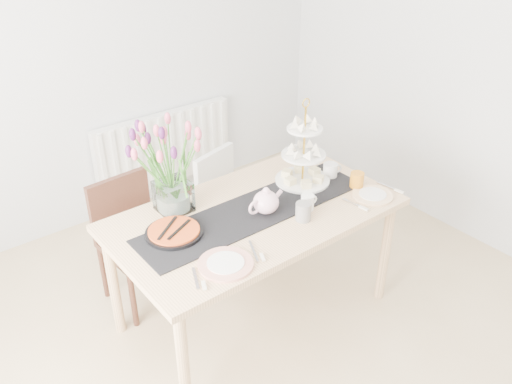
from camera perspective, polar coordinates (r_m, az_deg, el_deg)
room_shell at (r=2.24m, az=5.55°, el=1.58°), size 4.50×4.50×4.50m
radiator at (r=4.49m, az=-9.55°, el=4.56°), size 1.20×0.08×0.60m
dining_table at (r=3.07m, az=-0.13°, el=-3.25°), size 1.60×0.90×0.75m
chair_brown at (r=3.44m, az=-12.95°, el=-4.14°), size 0.43×0.43×0.81m
chair_white at (r=3.77m, az=-3.17°, el=-0.57°), size 0.48×0.48×0.76m
table_runner at (r=3.03m, az=-0.13°, el=-1.98°), size 1.40×0.35×0.01m
tulip_vase at (r=2.91m, az=-9.10°, el=4.04°), size 0.64×0.64×0.55m
cake_stand at (r=3.26m, az=4.99°, el=3.18°), size 0.33×0.33×0.49m
teapot at (r=2.97m, az=1.06°, el=-1.08°), size 0.24×0.20×0.15m
cream_jug at (r=3.38m, az=7.82°, el=2.26°), size 0.12×0.12×0.09m
tart_tin at (r=2.85m, az=-8.62°, el=-4.24°), size 0.30×0.30×0.04m
mug_grey at (r=2.94m, az=5.00°, el=-2.06°), size 0.12×0.12×0.10m
mug_white at (r=3.04m, az=5.44°, el=-1.08°), size 0.08×0.08×0.09m
mug_orange at (r=3.29m, az=10.57°, el=1.22°), size 0.12×0.12×0.10m
plate_left at (r=2.63m, az=-3.22°, el=-7.57°), size 0.36×0.36×0.01m
plate_right at (r=3.24m, az=12.17°, el=-0.33°), size 0.27×0.27×0.01m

